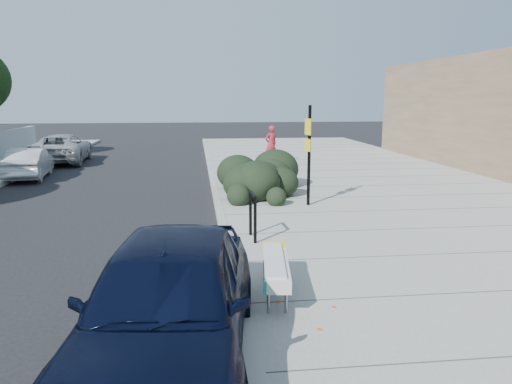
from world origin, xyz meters
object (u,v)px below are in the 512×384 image
bike_rack (253,211)px  wagon_silver (29,163)px  sedan_navy (169,302)px  suv_silver (62,148)px  bench (275,266)px  sign_post (309,150)px  pedestrian (271,144)px

bike_rack → wagon_silver: (-8.10, 10.60, -0.16)m
sedan_navy → suv_silver: sedan_navy is taller
wagon_silver → suv_silver: (0.00, 5.20, 0.10)m
bench → sign_post: 7.05m
bench → bike_rack: bearing=96.9°
bench → suv_silver: suv_silver is taller
suv_silver → sign_post: bearing=125.7°
bench → bike_rack: size_ratio=1.87×
bench → wagon_silver: bearing=127.3°
wagon_silver → pedestrian: bearing=-171.6°
bike_rack → pedestrian: bearing=77.1°
wagon_silver → pedestrian: pedestrian is taller
sign_post → sedan_navy: sign_post is taller
bike_rack → sign_post: 4.10m
bench → pedestrian: (2.44, 16.67, 0.43)m
suv_silver → pedestrian: bearing=163.7°
bench → pedestrian: 16.85m
suv_silver → pedestrian: pedestrian is taller
pedestrian → sign_post: bearing=60.8°
sedan_navy → wagon_silver: (-6.50, 15.63, -0.21)m
bench → pedestrian: pedestrian is taller
wagon_silver → sign_post: bearing=138.0°
bench → bike_rack: bike_rack is taller
sedan_navy → pedestrian: (4.04, 18.47, 0.21)m
bike_rack → pedestrian: size_ratio=0.59×
sign_post → sedan_navy: (-3.63, -8.45, -0.96)m
bike_rack → suv_silver: 17.76m
bench → sedan_navy: sedan_navy is taller
wagon_silver → suv_silver: suv_silver is taller
bench → sedan_navy: 2.42m
bench → bike_rack: 3.23m
sign_post → pedestrian: size_ratio=1.62×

